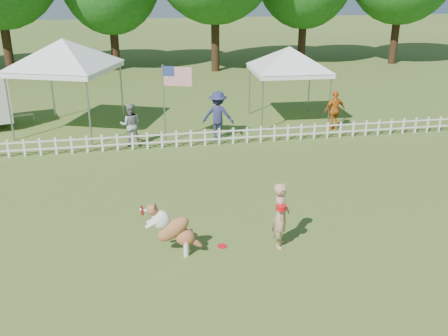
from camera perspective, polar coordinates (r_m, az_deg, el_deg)
name	(u,v)px	position (r m, az deg, el deg)	size (l,w,h in m)	color
ground	(241,247)	(11.15, 1.96, -8.98)	(120.00, 120.00, 0.00)	#36581B
picket_fence	(198,138)	(17.36, -3.00, 3.47)	(22.00, 0.08, 0.60)	white
handler	(281,215)	(10.91, 6.53, -5.39)	(0.55, 0.36, 1.49)	tan
dog	(174,229)	(10.66, -5.72, -6.96)	(1.15, 0.38, 1.19)	brown
frisbee_on_turf	(222,246)	(11.15, -0.21, -8.91)	(0.21, 0.21, 0.02)	red
canopy_tent_left	(67,87)	(19.62, -17.46, 8.82)	(3.27, 3.27, 3.38)	white
canopy_tent_right	(288,86)	(20.23, 7.31, 9.33)	(2.83, 2.83, 2.92)	white
flag_pole	(164,105)	(17.41, -6.86, 7.15)	(1.07, 0.11, 2.79)	gray
spectator_a	(130,125)	(17.60, -10.64, 4.90)	(0.73, 0.57, 1.49)	gray
spectator_b	(218,115)	(17.99, -0.69, 6.04)	(1.12, 0.65, 1.74)	#252850
spectator_c	(335,110)	(19.57, 12.53, 6.47)	(0.89, 0.37, 1.52)	#CC6618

